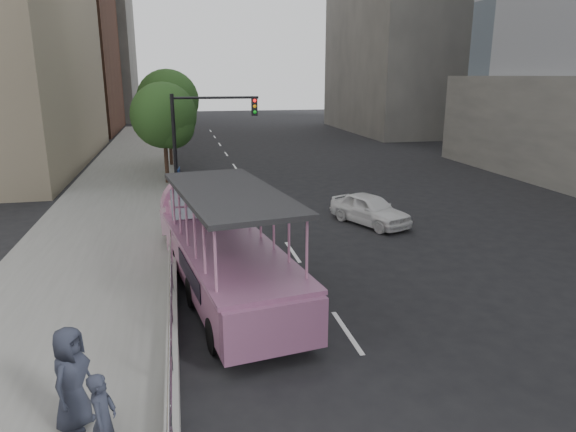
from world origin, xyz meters
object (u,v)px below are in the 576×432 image
pedestrian_far (72,378)px  traffic_signal (199,130)px  duck_boat (220,248)px  street_tree_near (166,118)px  pedestrian_near (104,421)px  street_tree_far (170,103)px  car (370,209)px  parking_sign (181,201)px

pedestrian_far → traffic_signal: size_ratio=0.35×
duck_boat → street_tree_near: bearing=96.2°
pedestrian_near → pedestrian_far: bearing=40.1°
street_tree_far → pedestrian_near: bearing=-92.0°
street_tree_near → street_tree_far: size_ratio=0.89×
car → pedestrian_near: 15.43m
pedestrian_near → street_tree_far: (0.98, 27.67, 3.23)m
duck_boat → street_tree_near: 14.74m
pedestrian_far → street_tree_far: (1.60, 26.60, 3.11)m
duck_boat → street_tree_near: size_ratio=1.70×
traffic_signal → street_tree_near: 3.80m
street_tree_near → street_tree_far: street_tree_far is taller
parking_sign → street_tree_far: bearing=91.1°
street_tree_far → car: bearing=-62.1°
parking_sign → traffic_signal: (1.07, 7.65, 1.64)m
pedestrian_near → parking_sign: 10.70m
pedestrian_near → parking_sign: size_ratio=0.52×
duck_boat → street_tree_near: (-1.56, 14.41, 2.65)m
parking_sign → street_tree_near: bearing=92.7°
pedestrian_near → parking_sign: bearing=3.1°
duck_boat → car: (6.67, 5.26, -0.53)m
street_tree_near → street_tree_far: (0.20, 6.00, 0.49)m
duck_boat → pedestrian_far: size_ratio=5.42×
parking_sign → car: bearing=14.1°
car → pedestrian_far: pedestrian_far is taller
traffic_signal → street_tree_far: 9.57m
pedestrian_far → street_tree_far: size_ratio=0.28×
duck_boat → traffic_signal: (0.03, 10.98, 2.33)m
parking_sign → street_tree_near: street_tree_near is taller
duck_boat → car: 8.51m
street_tree_near → street_tree_far: 6.02m
pedestrian_near → pedestrian_far: size_ratio=0.86×
car → parking_sign: (-7.70, -1.93, 1.21)m
pedestrian_near → street_tree_far: 27.88m
pedestrian_near → car: bearing=-25.6°
car → pedestrian_far: bearing=-153.9°
car → street_tree_near: street_tree_near is taller
parking_sign → traffic_signal: traffic_signal is taller
parking_sign → street_tree_far: (-0.33, 17.08, 2.45)m
car → traffic_signal: size_ratio=0.72×
street_tree_near → traffic_signal: bearing=-65.0°
traffic_signal → parking_sign: bearing=-97.9°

